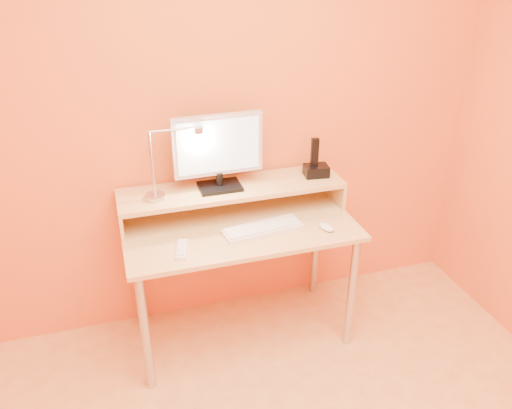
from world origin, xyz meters
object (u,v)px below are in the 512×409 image
object	(u,v)px
monitor_panel	(218,145)
remote_control	(182,249)
phone_dock	(316,171)
lamp_base	(155,197)
mouse	(327,227)
keyboard	(263,229)

from	to	relation	value
monitor_panel	remote_control	xyz separation A→B (m)	(-0.26, -0.31, -0.39)
phone_dock	lamp_base	bearing A→B (deg)	-171.29
monitor_panel	phone_dock	xyz separation A→B (m)	(0.55, -0.01, -0.21)
phone_dock	mouse	size ratio (longest dim) A/B	1.36
monitor_panel	phone_dock	world-z (taller)	monitor_panel
monitor_panel	lamp_base	world-z (taller)	monitor_panel
monitor_panel	mouse	size ratio (longest dim) A/B	4.86
mouse	phone_dock	bearing A→B (deg)	61.86
phone_dock	keyboard	xyz separation A→B (m)	(-0.38, -0.23, -0.18)
keyboard	mouse	size ratio (longest dim) A/B	4.27
keyboard	mouse	world-z (taller)	mouse
keyboard	remote_control	world-z (taller)	keyboard
lamp_base	remote_control	size ratio (longest dim) A/B	0.61
keyboard	mouse	bearing A→B (deg)	-21.89
monitor_panel	mouse	distance (m)	0.69
monitor_panel	lamp_base	xyz separation A→B (m)	(-0.34, -0.04, -0.23)
monitor_panel	mouse	xyz separation A→B (m)	(0.48, -0.32, -0.38)
phone_dock	remote_control	distance (m)	0.88
monitor_panel	mouse	bearing A→B (deg)	-35.15
lamp_base	phone_dock	distance (m)	0.89
keyboard	remote_control	size ratio (longest dim) A/B	2.48
remote_control	lamp_base	bearing A→B (deg)	120.24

